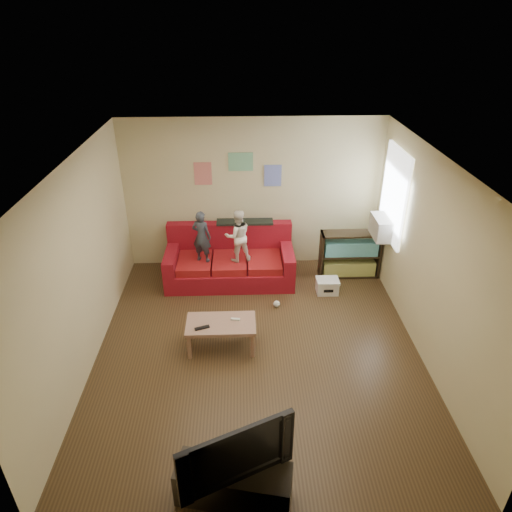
{
  "coord_description": "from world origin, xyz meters",
  "views": [
    {
      "loc": [
        -0.21,
        -5.05,
        4.28
      ],
      "look_at": [
        0.0,
        0.8,
        1.05
      ],
      "focal_mm": 32.0,
      "sensor_mm": 36.0,
      "label": 1
    }
  ],
  "objects_px": {
    "television": "(232,447)",
    "tv_stand": "(234,484)",
    "child_b": "(238,236)",
    "file_box": "(327,286)",
    "coffee_table": "(221,326)",
    "child_a": "(202,237)",
    "bookshelf": "(349,256)",
    "sofa": "(230,262)"
  },
  "relations": [
    {
      "from": "sofa",
      "to": "coffee_table",
      "type": "height_order",
      "value": "sofa"
    },
    {
      "from": "coffee_table",
      "to": "bookshelf",
      "type": "xyz_separation_m",
      "value": [
        2.21,
        1.92,
        0.0
      ]
    },
    {
      "from": "child_b",
      "to": "file_box",
      "type": "bearing_deg",
      "value": 152.59
    },
    {
      "from": "file_box",
      "to": "coffee_table",
      "type": "bearing_deg",
      "value": -142.16
    },
    {
      "from": "sofa",
      "to": "child_a",
      "type": "bearing_deg",
      "value": -158.84
    },
    {
      "from": "child_a",
      "to": "bookshelf",
      "type": "height_order",
      "value": "child_a"
    },
    {
      "from": "child_b",
      "to": "television",
      "type": "relative_size",
      "value": 0.81
    },
    {
      "from": "bookshelf",
      "to": "tv_stand",
      "type": "bearing_deg",
      "value": -115.76
    },
    {
      "from": "coffee_table",
      "to": "television",
      "type": "distance_m",
      "value": 2.32
    },
    {
      "from": "child_a",
      "to": "tv_stand",
      "type": "height_order",
      "value": "child_a"
    },
    {
      "from": "child_b",
      "to": "coffee_table",
      "type": "distance_m",
      "value": 1.82
    },
    {
      "from": "child_b",
      "to": "coffee_table",
      "type": "xyz_separation_m",
      "value": [
        -0.25,
        -1.72,
        -0.55
      ]
    },
    {
      "from": "child_a",
      "to": "child_b",
      "type": "height_order",
      "value": "child_b"
    },
    {
      "from": "child_a",
      "to": "child_b",
      "type": "distance_m",
      "value": 0.6
    },
    {
      "from": "bookshelf",
      "to": "tv_stand",
      "type": "distance_m",
      "value": 4.66
    },
    {
      "from": "sofa",
      "to": "coffee_table",
      "type": "relative_size",
      "value": 2.29
    },
    {
      "from": "tv_stand",
      "to": "television",
      "type": "xyz_separation_m",
      "value": [
        -0.0,
        0.0,
        0.53
      ]
    },
    {
      "from": "file_box",
      "to": "tv_stand",
      "type": "height_order",
      "value": "tv_stand"
    },
    {
      "from": "sofa",
      "to": "child_b",
      "type": "height_order",
      "value": "child_b"
    },
    {
      "from": "child_a",
      "to": "bookshelf",
      "type": "relative_size",
      "value": 0.87
    },
    {
      "from": "television",
      "to": "child_a",
      "type": "bearing_deg",
      "value": 73.59
    },
    {
      "from": "coffee_table",
      "to": "file_box",
      "type": "bearing_deg",
      "value": 37.84
    },
    {
      "from": "television",
      "to": "tv_stand",
      "type": "bearing_deg",
      "value": -24.17
    },
    {
      "from": "child_b",
      "to": "sofa",
      "type": "bearing_deg",
      "value": -63.49
    },
    {
      "from": "television",
      "to": "bookshelf",
      "type": "bearing_deg",
      "value": 40.07
    },
    {
      "from": "tv_stand",
      "to": "bookshelf",
      "type": "bearing_deg",
      "value": 75.95
    },
    {
      "from": "file_box",
      "to": "bookshelf",
      "type": "bearing_deg",
      "value": 50.0
    },
    {
      "from": "child_b",
      "to": "file_box",
      "type": "xyz_separation_m",
      "value": [
        1.49,
        -0.37,
        -0.79
      ]
    },
    {
      "from": "coffee_table",
      "to": "file_box",
      "type": "xyz_separation_m",
      "value": [
        1.74,
        1.35,
        -0.24
      ]
    },
    {
      "from": "child_b",
      "to": "tv_stand",
      "type": "xyz_separation_m",
      "value": [
        -0.06,
        -3.99,
        -0.71
      ]
    },
    {
      "from": "sofa",
      "to": "tv_stand",
      "type": "distance_m",
      "value": 4.17
    },
    {
      "from": "sofa",
      "to": "television",
      "type": "relative_size",
      "value": 1.95
    },
    {
      "from": "child_a",
      "to": "tv_stand",
      "type": "xyz_separation_m",
      "value": [
        0.54,
        -3.99,
        -0.71
      ]
    },
    {
      "from": "sofa",
      "to": "tv_stand",
      "type": "bearing_deg",
      "value": -88.74
    },
    {
      "from": "tv_stand",
      "to": "television",
      "type": "relative_size",
      "value": 0.99
    },
    {
      "from": "tv_stand",
      "to": "child_a",
      "type": "bearing_deg",
      "value": 109.47
    },
    {
      "from": "file_box",
      "to": "tv_stand",
      "type": "xyz_separation_m",
      "value": [
        -1.55,
        -3.63,
        0.08
      ]
    },
    {
      "from": "child_a",
      "to": "coffee_table",
      "type": "distance_m",
      "value": 1.83
    },
    {
      "from": "coffee_table",
      "to": "tv_stand",
      "type": "xyz_separation_m",
      "value": [
        0.19,
        -2.28,
        -0.16
      ]
    },
    {
      "from": "bookshelf",
      "to": "television",
      "type": "distance_m",
      "value": 4.67
    },
    {
      "from": "child_a",
      "to": "file_box",
      "type": "distance_m",
      "value": 2.26
    },
    {
      "from": "sofa",
      "to": "bookshelf",
      "type": "relative_size",
      "value": 2.1
    }
  ]
}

